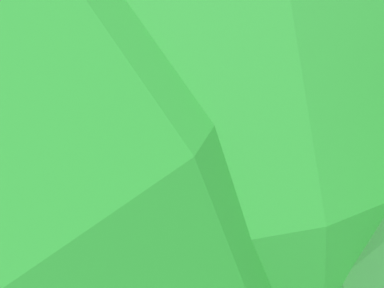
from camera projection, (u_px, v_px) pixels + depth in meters
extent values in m
plane|color=#4C4C51|center=(224.00, 178.00, 12.56)|extent=(80.00, 80.00, 0.00)
cube|color=#8C939E|center=(288.00, 178.00, 8.26)|extent=(10.29, 2.58, 2.80)
cube|color=black|center=(32.00, 169.00, 7.32)|extent=(0.08, 2.10, 1.23)
cube|color=black|center=(269.00, 134.00, 9.25)|extent=(8.62, 0.11, 1.01)
cube|color=black|center=(318.00, 179.00, 6.89)|extent=(8.62, 0.11, 1.01)
cube|color=orange|center=(266.00, 177.00, 9.63)|extent=(9.04, 0.10, 0.28)
cube|color=black|center=(282.00, 243.00, 8.82)|extent=(9.46, 2.38, 0.45)
torus|color=black|center=(120.00, 220.00, 9.24)|extent=(1.00, 0.33, 1.00)
torus|color=black|center=(119.00, 284.00, 7.15)|extent=(1.00, 0.33, 1.00)
cylinder|color=#473823|center=(255.00, 175.00, 11.69)|extent=(0.14, 0.14, 0.77)
cube|color=black|center=(254.00, 187.00, 11.87)|extent=(0.16, 0.28, 0.10)
cylinder|color=#473823|center=(261.00, 175.00, 11.68)|extent=(0.14, 0.14, 0.77)
cube|color=black|center=(260.00, 187.00, 11.86)|extent=(0.16, 0.28, 0.10)
cube|color=maroon|center=(259.00, 153.00, 11.44)|extent=(0.43, 0.36, 0.64)
cylinder|color=maroon|center=(251.00, 152.00, 11.45)|extent=(0.11, 0.11, 0.61)
sphere|color=tan|center=(250.00, 162.00, 11.56)|extent=(0.11, 0.11, 0.09)
cylinder|color=maroon|center=(268.00, 153.00, 11.42)|extent=(0.11, 0.11, 0.61)
sphere|color=tan|center=(267.00, 162.00, 11.52)|extent=(0.11, 0.11, 0.09)
sphere|color=tan|center=(260.00, 138.00, 11.28)|extent=(0.28, 0.28, 0.23)
cylinder|color=black|center=(228.00, 180.00, 11.33)|extent=(0.14, 0.14, 0.77)
cube|color=black|center=(227.00, 193.00, 11.51)|extent=(0.15, 0.28, 0.10)
cylinder|color=black|center=(233.00, 179.00, 11.38)|extent=(0.14, 0.14, 0.77)
cube|color=black|center=(232.00, 192.00, 11.56)|extent=(0.15, 0.28, 0.10)
cube|color=maroon|center=(231.00, 157.00, 11.11)|extent=(0.43, 0.35, 0.65)
cylinder|color=maroon|center=(224.00, 158.00, 11.03)|extent=(0.11, 0.11, 0.61)
sphere|color=tan|center=(223.00, 168.00, 11.13)|extent=(0.11, 0.11, 0.09)
cylinder|color=maroon|center=(239.00, 156.00, 11.18)|extent=(0.11, 0.11, 0.61)
sphere|color=tan|center=(239.00, 165.00, 11.29)|extent=(0.11, 0.11, 0.09)
sphere|color=tan|center=(232.00, 142.00, 10.95)|extent=(0.28, 0.28, 0.23)
cylinder|color=black|center=(193.00, 179.00, 11.40)|extent=(0.13, 0.13, 0.78)
cube|color=black|center=(193.00, 192.00, 11.58)|extent=(0.13, 0.27, 0.10)
cylinder|color=black|center=(198.00, 179.00, 11.40)|extent=(0.13, 0.13, 0.78)
cube|color=black|center=(198.00, 192.00, 11.58)|extent=(0.13, 0.27, 0.10)
cube|color=#3F594C|center=(196.00, 157.00, 11.15)|extent=(0.41, 0.33, 0.65)
cylinder|color=#3F594C|center=(187.00, 156.00, 11.14)|extent=(0.10, 0.10, 0.61)
sphere|color=tan|center=(187.00, 166.00, 11.25)|extent=(0.10, 0.10, 0.09)
cylinder|color=#3F594C|center=(204.00, 156.00, 11.15)|extent=(0.10, 0.10, 0.61)
sphere|color=tan|center=(204.00, 166.00, 11.26)|extent=(0.10, 0.10, 0.09)
sphere|color=tan|center=(196.00, 141.00, 11.00)|extent=(0.26, 0.26, 0.23)
torus|color=black|center=(249.00, 195.00, 10.83)|extent=(0.61, 0.25, 0.60)
cylinder|color=silver|center=(249.00, 195.00, 10.83)|extent=(0.14, 0.12, 0.12)
torus|color=black|center=(294.00, 187.00, 11.31)|extent=(0.61, 0.25, 0.60)
cylinder|color=silver|center=(294.00, 187.00, 11.31)|extent=(0.14, 0.14, 0.12)
cylinder|color=silver|center=(251.00, 184.00, 10.72)|extent=(0.32, 0.12, 0.67)
cube|color=black|center=(270.00, 181.00, 10.93)|extent=(0.88, 0.45, 0.36)
cube|color=black|center=(285.00, 177.00, 11.07)|extent=(0.55, 0.32, 0.20)
cylinder|color=silver|center=(284.00, 188.00, 11.00)|extent=(0.46, 0.17, 0.08)
cylinder|color=black|center=(253.00, 173.00, 10.64)|extent=(0.16, 0.57, 0.04)
torus|color=black|center=(129.00, 202.00, 10.46)|extent=(0.60, 0.13, 0.60)
cylinder|color=silver|center=(129.00, 202.00, 10.46)|extent=(0.12, 0.10, 0.12)
torus|color=black|center=(183.00, 198.00, 10.66)|extent=(0.60, 0.13, 0.60)
cylinder|color=silver|center=(183.00, 198.00, 10.66)|extent=(0.12, 0.12, 0.12)
cylinder|color=silver|center=(130.00, 190.00, 10.34)|extent=(0.31, 0.06, 0.67)
cube|color=#198C33|center=(153.00, 189.00, 10.44)|extent=(0.84, 0.28, 0.36)
cube|color=black|center=(171.00, 187.00, 10.49)|extent=(0.52, 0.22, 0.20)
cylinder|color=silver|center=(167.00, 198.00, 10.43)|extent=(0.45, 0.08, 0.08)
cylinder|color=black|center=(131.00, 180.00, 10.25)|extent=(0.04, 0.58, 0.04)
torus|color=black|center=(124.00, 148.00, 14.27)|extent=(0.59, 0.39, 0.60)
cylinder|color=silver|center=(124.00, 148.00, 14.27)|extent=(0.15, 0.14, 0.12)
torus|color=black|center=(89.00, 144.00, 14.72)|extent=(0.59, 0.39, 0.60)
cylinder|color=silver|center=(89.00, 144.00, 14.72)|extent=(0.16, 0.16, 0.12)
cylinder|color=silver|center=(122.00, 139.00, 14.17)|extent=(0.30, 0.20, 0.67)
cube|color=black|center=(107.00, 138.00, 14.36)|extent=(0.87, 0.64, 0.36)
cube|color=black|center=(96.00, 135.00, 14.49)|extent=(0.56, 0.44, 0.20)
cylinder|color=silver|center=(101.00, 141.00, 14.67)|extent=(0.44, 0.28, 0.08)
cylinder|color=black|center=(120.00, 131.00, 14.08)|extent=(0.30, 0.53, 0.04)
cube|color=black|center=(105.00, 130.00, 14.28)|extent=(0.65, 0.56, 0.51)
sphere|color=white|center=(115.00, 127.00, 14.09)|extent=(0.35, 0.35, 0.26)
cylinder|color=black|center=(110.00, 132.00, 14.03)|extent=(0.41, 0.27, 0.33)
cylinder|color=black|center=(99.00, 139.00, 14.28)|extent=(0.13, 0.13, 0.40)
cylinder|color=black|center=(115.00, 129.00, 14.35)|extent=(0.41, 0.27, 0.33)
cylinder|color=black|center=(104.00, 136.00, 14.60)|extent=(0.13, 0.13, 0.40)
sphere|color=#247F29|center=(124.00, 153.00, 2.53)|extent=(3.72, 3.72, 3.72)
cube|color=white|center=(287.00, 174.00, 12.89)|extent=(0.12, 4.71, 0.01)
cube|color=white|center=(198.00, 180.00, 12.47)|extent=(0.12, 4.32, 0.01)
cube|color=white|center=(102.00, 186.00, 12.05)|extent=(0.12, 4.98, 0.01)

